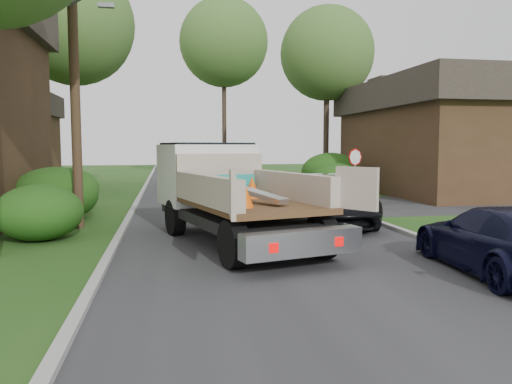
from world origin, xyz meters
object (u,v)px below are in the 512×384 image
object	(u,v)px
utility_pole	(75,61)
flatbed_truck	(222,186)
tree_right_far	(327,54)
black_pickup	(325,200)
tree_center_far	(224,43)
navy_suv	(502,240)
tree_left_far	(73,24)
house_right	(456,136)
stop_sign	(355,165)

from	to	relation	value
utility_pole	flatbed_truck	xyz separation A→B (m)	(4.24, -2.53, -3.72)
tree_right_far	black_pickup	world-z (taller)	tree_right_far
tree_right_far	tree_center_far	xyz separation A→B (m)	(-5.50, 10.00, 2.50)
utility_pole	tree_right_far	xyz separation A→B (m)	(12.98, 15.02, 3.31)
tree_center_far	navy_suv	xyz separation A→B (m)	(1.80, -32.50, -10.28)
tree_left_far	navy_suv	distance (m)	24.01
house_right	tree_left_far	distance (m)	21.52
tree_center_far	tree_right_far	bearing A→B (deg)	-61.19
stop_sign	utility_pole	xyz separation A→B (m)	(-10.68, -4.02, 3.40)
navy_suv	tree_right_far	bearing A→B (deg)	-94.03
black_pickup	navy_suv	world-z (taller)	black_pickup
stop_sign	tree_right_far	world-z (taller)	tree_right_far
utility_pole	tree_right_far	distance (m)	20.12
utility_pole	stop_sign	bearing A→B (deg)	20.62
tree_left_far	stop_sign	bearing A→B (deg)	-32.21
flatbed_truck	black_pickup	size ratio (longest dim) A/B	1.31
tree_center_far	utility_pole	bearing A→B (deg)	-106.65
house_right	navy_suv	size ratio (longest dim) A/B	2.71
utility_pole	tree_center_far	world-z (taller)	tree_center_far
flatbed_truck	tree_left_far	bearing A→B (deg)	98.37
black_pickup	navy_suv	size ratio (longest dim) A/B	1.20
black_pickup	house_right	bearing A→B (deg)	49.25
house_right	tree_right_far	xyz separation A→B (m)	(-5.50, 6.00, 5.32)
house_right	black_pickup	size ratio (longest dim) A/B	2.26
utility_pole	house_right	world-z (taller)	utility_pole
tree_right_far	navy_suv	bearing A→B (deg)	-99.34
utility_pole	tree_right_far	size ratio (longest dim) A/B	0.87
flatbed_truck	house_right	bearing A→B (deg)	24.13
flatbed_truck	black_pickup	bearing A→B (deg)	14.44
tree_left_far	tree_center_far	size ratio (longest dim) A/B	0.84
tree_left_far	flatbed_truck	size ratio (longest dim) A/B	1.62
utility_pole	navy_suv	bearing A→B (deg)	-38.87
tree_left_far	flatbed_truck	distance (m)	17.54
utility_pole	house_right	bearing A→B (deg)	26.01
utility_pole	black_pickup	size ratio (longest dim) A/B	1.74
flatbed_truck	navy_suv	bearing A→B (deg)	-59.41
house_right	flatbed_truck	xyz separation A→B (m)	(-14.24, -11.55, -1.71)
tree_center_far	flatbed_truck	bearing A→B (deg)	-96.71
tree_center_far	black_pickup	size ratio (longest dim) A/B	2.54
tree_right_far	flatbed_truck	xyz separation A→B (m)	(-8.74, -17.55, -7.03)
stop_sign	house_right	bearing A→B (deg)	32.66
tree_left_far	flatbed_truck	world-z (taller)	tree_left_far
stop_sign	black_pickup	bearing A→B (deg)	-121.89
stop_sign	flatbed_truck	size ratio (longest dim) A/B	0.33
utility_pole	tree_right_far	world-z (taller)	tree_right_far
tree_center_far	navy_suv	distance (m)	34.14
house_right	tree_center_far	xyz separation A→B (m)	(-11.00, 16.00, 7.82)
stop_sign	navy_suv	size ratio (longest dim) A/B	0.52
tree_center_far	stop_sign	bearing A→B (deg)	-81.34
utility_pole	navy_suv	world-z (taller)	utility_pole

